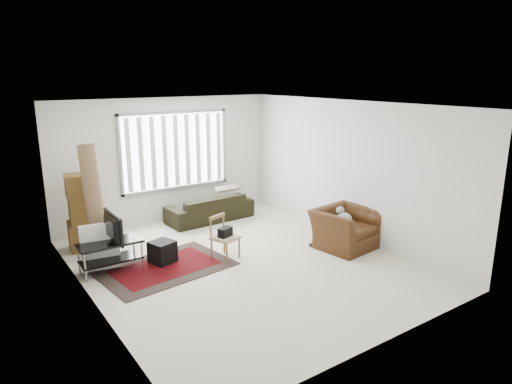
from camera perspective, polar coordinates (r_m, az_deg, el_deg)
room at (r=7.91m, az=-3.69°, el=4.20°), size 6.00×6.02×2.71m
persian_rug at (r=7.94m, az=-11.27°, el=-9.25°), size 2.27×1.66×0.02m
tv_stand at (r=7.92m, az=-17.76°, el=-6.93°), size 1.03×0.46×0.51m
tv at (r=7.79m, az=-17.97°, el=-4.32°), size 0.11×0.83×0.48m
subwoofer at (r=8.08m, az=-11.62°, el=-7.32°), size 0.47×0.47×0.38m
moving_boxes at (r=9.01m, az=-20.75°, el=-2.65°), size 0.64×0.59×1.41m
white_flatpack at (r=8.04m, az=-18.91°, el=-6.51°), size 0.63×0.27×0.79m
rolled_rug at (r=8.39m, az=-19.57°, el=-1.26°), size 0.36×0.90×2.02m
sofa at (r=10.20m, az=-5.82°, el=-1.48°), size 1.97×0.91×0.75m
side_chair at (r=8.07m, az=-3.98°, el=-5.40°), size 0.52×0.52×0.77m
armchair at (r=8.73m, az=11.22°, el=-4.10°), size 1.25×1.13×0.84m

